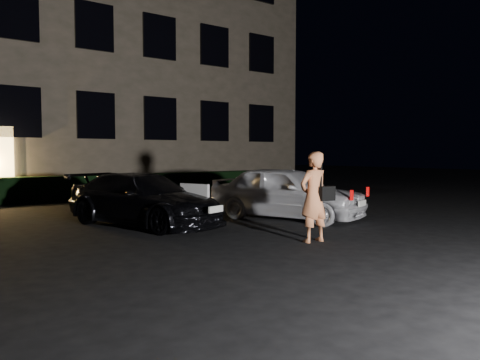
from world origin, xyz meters
TOP-DOWN VIEW (x-y plane):
  - ground at (0.00, 0.00)m, footprint 80.00×80.00m
  - building at (-0.00, 14.99)m, footprint 20.00×8.11m
  - hedge at (0.00, 10.50)m, footprint 15.00×0.70m
  - sedan at (-1.50, 3.76)m, footprint 2.76×4.35m
  - hatch at (1.75, 2.57)m, footprint 2.82×4.19m
  - man at (0.12, 0.06)m, footprint 0.68×0.42m

SIDE VIEW (x-z plane):
  - ground at x=0.00m, z-range 0.00..0.00m
  - hedge at x=0.00m, z-range 0.00..0.85m
  - sedan at x=-1.50m, z-range 0.00..1.17m
  - hatch at x=1.75m, z-range 0.00..1.32m
  - man at x=0.12m, z-range 0.00..1.66m
  - building at x=0.00m, z-range 0.00..12.00m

